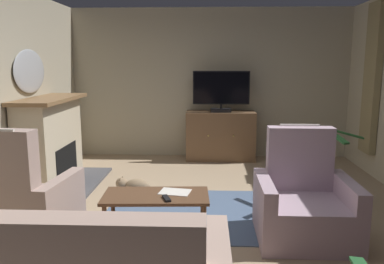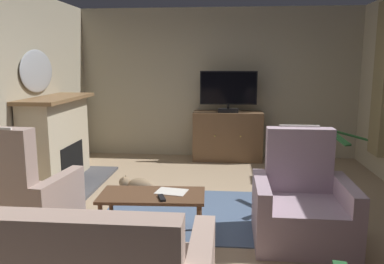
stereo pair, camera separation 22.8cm
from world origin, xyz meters
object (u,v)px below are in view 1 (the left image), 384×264
Objects in this scene: armchair_in_far_corner at (21,207)px; cat at (135,186)px; fireplace at (52,144)px; armchair_facing_sofa at (304,205)px; television at (221,90)px; potted_plant_tall_palm_by_window at (320,186)px; tv_remote at (167,198)px; folded_newspaper at (175,192)px; coffee_table at (156,200)px; wall_mirror_oval at (30,71)px; tv_cabinet at (220,137)px.

armchair_in_far_corner reaches higher than cat.
armchair_facing_sofa is at bearing -26.23° from fireplace.
television reaches higher than fireplace.
television is 2.77m from potted_plant_tall_palm_by_window.
folded_newspaper is at bearing 143.66° from tv_remote.
television is 4.05m from armchair_in_far_corner.
armchair_facing_sofa is at bearing 5.41° from coffee_table.
armchair_facing_sofa is at bearing -76.56° from television.
wall_mirror_oval is at bearing 166.78° from cat.
potted_plant_tall_palm_by_window is 2.40m from cat.
wall_mirror_oval is 3.13m from television.
tv_cabinet is 1.03× the size of armchair_in_far_corner.
armchair_facing_sofa reaches higher than cat.
tv_cabinet is 0.85m from television.
wall_mirror_oval is at bearing 138.81° from coffee_table.
fireplace is 1.45× the size of armchair_facing_sofa.
television is 3.33m from folded_newspaper.
tv_remote is at bearing -100.15° from tv_cabinet.
fireplace is 2.51m from folded_newspaper.
potted_plant_tall_palm_by_window is 1.48× the size of cat.
tv_cabinet is 1.11× the size of armchair_facing_sofa.
wall_mirror_oval is at bearing 180.00° from fireplace.
tv_cabinet is 7.26× the size of tv_remote.
armchair_facing_sofa is (3.45, -1.58, -1.29)m from wall_mirror_oval.
television is at bearing 90.40° from folded_newspaper.
television is at bearing 58.74° from armchair_in_far_corner.
folded_newspaper is 0.30× the size of potted_plant_tall_palm_by_window.
tv_cabinet is 4.12× the size of folded_newspaper.
wall_mirror_oval is 2.94m from folded_newspaper.
armchair_in_far_corner is at bearing -119.43° from cat.
cat is (1.24, -0.35, -0.50)m from fireplace.
fireplace is 3.58m from armchair_facing_sofa.
potted_plant_tall_palm_by_window reaches higher than tv_remote.
potted_plant_tall_palm_by_window is (1.69, 0.86, -0.20)m from folded_newspaper.
folded_newspaper is at bearing 7.13° from armchair_in_far_corner.
coffee_table reaches higher than cat.
television reaches higher than coffee_table.
potted_plant_tall_palm_by_window is at bearing -64.44° from tv_cabinet.
wall_mirror_oval is 0.94× the size of potted_plant_tall_palm_by_window.
potted_plant_tall_palm_by_window is (1.76, 1.07, -0.20)m from tv_remote.
fireplace is 3.69m from potted_plant_tall_palm_by_window.
tv_cabinet reaches higher than cat.
potted_plant_tall_palm_by_window is (1.14, -2.38, -0.14)m from tv_cabinet.
armchair_in_far_corner reaches higher than tv_remote.
wall_mirror_oval is 0.95× the size of television.
armchair_facing_sofa is (0.75, -3.18, -0.08)m from tv_cabinet.
wall_mirror_oval is at bearing -150.21° from television.
tv_cabinet is at bearing 30.64° from wall_mirror_oval.
tv_remote is (-0.62, -3.40, -0.78)m from television.
folded_newspaper is (1.90, -1.64, -0.13)m from fireplace.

